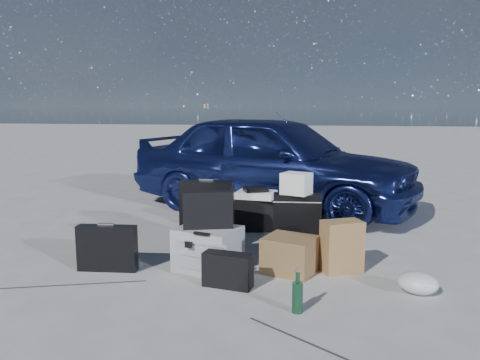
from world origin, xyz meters
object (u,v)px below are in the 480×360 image
object	(u,v)px
pelican_case	(208,248)
green_bottle	(297,292)
car	(272,161)
suitcase_right	(297,222)
briefcase	(107,248)
cardboard_box	(290,255)
duffel_bag	(255,213)
suitcase_left	(207,215)

from	to	relation	value
pelican_case	green_bottle	world-z (taller)	pelican_case
car	suitcase_right	size ratio (longest dim) A/B	6.98
briefcase	cardboard_box	distance (m)	1.52
briefcase	duffel_bag	bearing A→B (deg)	50.90
briefcase	cardboard_box	xyz separation A→B (m)	(1.50, 0.21, -0.04)
car	pelican_case	distance (m)	2.47
briefcase	suitcase_left	distance (m)	1.03
suitcase_left	suitcase_right	world-z (taller)	suitcase_left
car	cardboard_box	xyz separation A→B (m)	(0.38, -2.37, -0.49)
duffel_bag	green_bottle	xyz separation A→B (m)	(0.56, -2.07, -0.04)
car	suitcase_right	xyz separation A→B (m)	(0.40, -1.72, -0.37)
car	pelican_case	world-z (taller)	car
suitcase_left	cardboard_box	size ratio (longest dim) A/B	1.65
suitcase_right	green_bottle	bearing A→B (deg)	-91.70
car	pelican_case	size ratio (longest dim) A/B	7.64
briefcase	suitcase_right	bearing A→B (deg)	24.41
suitcase_left	duffel_bag	world-z (taller)	suitcase_left
cardboard_box	suitcase_right	bearing A→B (deg)	87.62
duffel_bag	cardboard_box	bearing A→B (deg)	-79.27
suitcase_left	green_bottle	distance (m)	1.62
pelican_case	cardboard_box	bearing A→B (deg)	20.52
pelican_case	green_bottle	bearing A→B (deg)	-25.81
green_bottle	pelican_case	bearing A→B (deg)	136.97
briefcase	suitcase_right	distance (m)	1.75
pelican_case	cardboard_box	distance (m)	0.68
car	suitcase_left	bearing A→B (deg)	-174.82
car	suitcase_left	world-z (taller)	car
car	briefcase	bearing A→B (deg)	175.67
briefcase	duffel_bag	xyz separation A→B (m)	(1.03, 1.52, -0.01)
suitcase_right	duffel_bag	bearing A→B (deg)	122.24
pelican_case	suitcase_right	size ratio (longest dim) A/B	0.91
suitcase_right	cardboard_box	size ratio (longest dim) A/B	1.36
pelican_case	suitcase_right	world-z (taller)	suitcase_right
car	duffel_bag	bearing A→B (deg)	-165.64
briefcase	cardboard_box	size ratio (longest dim) A/B	1.24
duffel_bag	green_bottle	world-z (taller)	duffel_bag
duffel_bag	suitcase_right	bearing A→B (deg)	-62.18
pelican_case	suitcase_left	xyz separation A→B (m)	(-0.15, 0.59, 0.15)
green_bottle	car	bearing A→B (deg)	98.60
duffel_bag	suitcase_left	bearing A→B (deg)	-124.66
briefcase	green_bottle	distance (m)	1.69
duffel_bag	green_bottle	distance (m)	2.15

